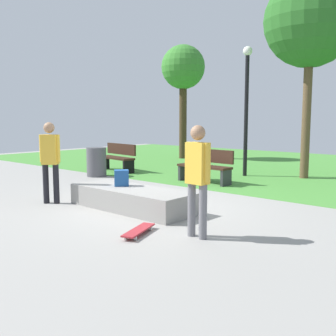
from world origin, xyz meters
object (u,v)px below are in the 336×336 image
object	(u,v)px
park_bench_by_oak	(117,157)
tree_slender_maple	(183,70)
skater_watching	(50,156)
lamp_post	(247,97)
trash_bin	(96,162)
park_bench_near_lamppost	(206,165)
backpack_on_ledge	(121,178)
skater_performing_trick	(198,173)
skateboard_by_ledge	(139,230)
concrete_ledge	(131,199)
tree_tall_oak	(310,22)

from	to	relation	value
park_bench_by_oak	tree_slender_maple	distance (m)	5.94
park_bench_by_oak	tree_slender_maple	world-z (taller)	tree_slender_maple
skater_watching	lamp_post	size ratio (longest dim) A/B	0.43
park_bench_by_oak	lamp_post	distance (m)	4.60
lamp_post	trash_bin	bearing A→B (deg)	-137.72
park_bench_near_lamppost	backpack_on_ledge	bearing A→B (deg)	-82.21
skater_performing_trick	trash_bin	size ratio (longest dim) A/B	1.89
skater_performing_trick	tree_slender_maple	xyz separation A→B (m)	(-7.62, 8.99, 2.87)
skateboard_by_ledge	skater_performing_trick	bearing A→B (deg)	31.89
park_bench_near_lamppost	lamp_post	world-z (taller)	lamp_post
backpack_on_ledge	park_bench_by_oak	bearing A→B (deg)	-90.41
park_bench_near_lamppost	lamp_post	size ratio (longest dim) A/B	0.42
skater_performing_trick	park_bench_near_lamppost	world-z (taller)	skater_performing_trick
backpack_on_ledge	tree_slender_maple	size ratio (longest dim) A/B	0.07
skater_performing_trick	park_bench_near_lamppost	size ratio (longest dim) A/B	1.02
lamp_post	trash_bin	distance (m)	4.92
tree_slender_maple	lamp_post	world-z (taller)	tree_slender_maple
concrete_ledge	park_bench_by_oak	bearing A→B (deg)	141.13
backpack_on_ledge	tree_tall_oak	distance (m)	7.34
tree_tall_oak	trash_bin	distance (m)	7.39
park_bench_by_oak	lamp_post	xyz separation A→B (m)	(3.77, 1.83, 1.89)
skater_watching	tree_tall_oak	world-z (taller)	tree_tall_oak
skater_watching	trash_bin	bearing A→B (deg)	127.80
park_bench_near_lamppost	skater_watching	bearing A→B (deg)	-100.74
skater_watching	backpack_on_ledge	bearing A→B (deg)	31.12
tree_slender_maple	trash_bin	bearing A→B (deg)	-75.84
backpack_on_ledge	park_bench_by_oak	distance (m)	5.41
concrete_ledge	tree_tall_oak	size ratio (longest dim) A/B	0.45
backpack_on_ledge	skater_performing_trick	distance (m)	2.54
concrete_ledge	backpack_on_ledge	world-z (taller)	backpack_on_ledge
skater_performing_trick	tree_tall_oak	world-z (taller)	tree_tall_oak
concrete_ledge	lamp_post	world-z (taller)	lamp_post
park_bench_by_oak	tree_slender_maple	bearing A→B (deg)	102.89
backpack_on_ledge	tree_slender_maple	world-z (taller)	tree_slender_maple
skater_performing_trick	skateboard_by_ledge	world-z (taller)	skater_performing_trick
park_bench_near_lamppost	tree_tall_oak	size ratio (longest dim) A/B	0.28
park_bench_by_oak	concrete_ledge	bearing A→B (deg)	-38.87
park_bench_by_oak	lamp_post	size ratio (longest dim) A/B	0.43
park_bench_by_oak	skateboard_by_ledge	bearing A→B (deg)	-39.04
tree_tall_oak	lamp_post	world-z (taller)	tree_tall_oak
concrete_ledge	tree_slender_maple	xyz separation A→B (m)	(-5.53, 8.36, 3.63)
skateboard_by_ledge	lamp_post	size ratio (longest dim) A/B	0.21
skateboard_by_ledge	tree_slender_maple	xyz separation A→B (m)	(-6.86, 9.46, 3.77)
park_bench_by_oak	tree_slender_maple	size ratio (longest dim) A/B	0.34
trash_bin	park_bench_by_oak	bearing A→B (deg)	109.01
park_bench_by_oak	park_bench_near_lamppost	bearing A→B (deg)	-0.19
park_bench_by_oak	lamp_post	world-z (taller)	lamp_post
park_bench_by_oak	backpack_on_ledge	bearing A→B (deg)	-40.60
concrete_ledge	trash_bin	world-z (taller)	trash_bin
concrete_ledge	skater_performing_trick	bearing A→B (deg)	-16.90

